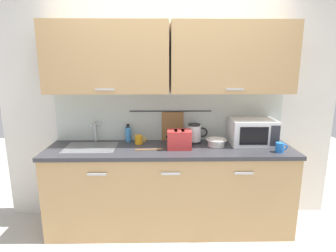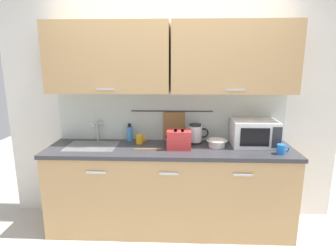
% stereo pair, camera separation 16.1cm
% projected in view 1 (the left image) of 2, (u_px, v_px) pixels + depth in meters
% --- Properties ---
extents(ground, '(8.00, 8.00, 0.00)m').
position_uv_depth(ground, '(171.00, 243.00, 2.80)').
color(ground, '#B7B2A8').
extents(counter_unit, '(2.53, 0.64, 0.90)m').
position_uv_depth(counter_unit, '(169.00, 187.00, 2.99)').
color(counter_unit, tan).
rests_on(counter_unit, ground).
extents(back_wall_assembly, '(3.70, 0.41, 2.50)m').
position_uv_depth(back_wall_assembly, '(170.00, 85.00, 2.98)').
color(back_wall_assembly, silver).
rests_on(back_wall_assembly, ground).
extents(sink_faucet, '(0.09, 0.17, 0.22)m').
position_uv_depth(sink_faucet, '(95.00, 129.00, 3.06)').
color(sink_faucet, '#B2B5BA').
rests_on(sink_faucet, counter_unit).
extents(microwave, '(0.46, 0.35, 0.27)m').
position_uv_depth(microwave, '(252.00, 132.00, 2.98)').
color(microwave, white).
rests_on(microwave, counter_unit).
extents(electric_kettle, '(0.23, 0.16, 0.21)m').
position_uv_depth(electric_kettle, '(194.00, 133.00, 3.05)').
color(electric_kettle, black).
rests_on(electric_kettle, counter_unit).
extents(dish_soap_bottle, '(0.06, 0.06, 0.20)m').
position_uv_depth(dish_soap_bottle, '(128.00, 134.00, 3.09)').
color(dish_soap_bottle, '#3F8CD8').
rests_on(dish_soap_bottle, counter_unit).
extents(mug_near_sink, '(0.12, 0.08, 0.09)m').
position_uv_depth(mug_near_sink, '(139.00, 140.00, 3.00)').
color(mug_near_sink, orange).
rests_on(mug_near_sink, counter_unit).
extents(mixing_bowl, '(0.21, 0.21, 0.08)m').
position_uv_depth(mixing_bowl, '(216.00, 142.00, 2.93)').
color(mixing_bowl, silver).
rests_on(mixing_bowl, counter_unit).
extents(toaster, '(0.26, 0.17, 0.19)m').
position_uv_depth(toaster, '(179.00, 139.00, 2.83)').
color(toaster, red).
rests_on(toaster, counter_unit).
extents(mug_by_kettle, '(0.12, 0.08, 0.09)m').
position_uv_depth(mug_by_kettle, '(280.00, 147.00, 2.73)').
color(mug_by_kettle, blue).
rests_on(mug_by_kettle, counter_unit).
extents(wooden_spoon, '(0.28, 0.05, 0.01)m').
position_uv_depth(wooden_spoon, '(152.00, 149.00, 2.81)').
color(wooden_spoon, '#9E7042').
rests_on(wooden_spoon, counter_unit).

